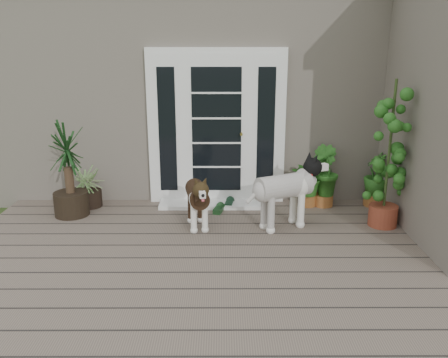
{
  "coord_description": "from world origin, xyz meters",
  "views": [
    {
      "loc": [
        -0.12,
        -3.87,
        2.35
      ],
      "look_at": [
        -0.1,
        1.75,
        0.7
      ],
      "focal_mm": 37.8,
      "sensor_mm": 36.0,
      "label": 1
    }
  ],
  "objects": [
    {
      "name": "deck",
      "position": [
        0.0,
        0.4,
        0.06
      ],
      "size": [
        6.2,
        4.6,
        0.12
      ],
      "primitive_type": "cube",
      "color": "#6B5B4C",
      "rests_on": "ground"
    },
    {
      "name": "brindle_dog",
      "position": [
        -0.43,
        1.6,
        0.44
      ],
      "size": [
        0.46,
        0.81,
        0.63
      ],
      "primitive_type": null,
      "rotation": [
        0.0,
        0.0,
        3.32
      ],
      "color": "#362213",
      "rests_on": "deck"
    },
    {
      "name": "house_main",
      "position": [
        0.0,
        4.65,
        1.55
      ],
      "size": [
        7.4,
        4.0,
        3.1
      ],
      "primitive_type": "cube",
      "color": "#665E54",
      "rests_on": "ground"
    },
    {
      "name": "spider_plant",
      "position": [
        -1.98,
        2.38,
        0.43
      ],
      "size": [
        0.7,
        0.7,
        0.62
      ],
      "primitive_type": null,
      "rotation": [
        0.0,
        0.0,
        -0.24
      ],
      "color": "#88A867",
      "rests_on": "deck"
    },
    {
      "name": "door_unit",
      "position": [
        -0.2,
        2.6,
        1.19
      ],
      "size": [
        1.9,
        0.14,
        2.15
      ],
      "primitive_type": "cube",
      "color": "white",
      "rests_on": "deck"
    },
    {
      "name": "herb_c",
      "position": [
        2.02,
        2.4,
        0.43
      ],
      "size": [
        0.44,
        0.44,
        0.63
      ],
      "primitive_type": "imported",
      "rotation": [
        0.0,
        0.0,
        4.63
      ],
      "color": "#17521C",
      "rests_on": "deck"
    },
    {
      "name": "clog_right",
      "position": [
        -0.02,
        2.38,
        0.17
      ],
      "size": [
        0.19,
        0.32,
        0.09
      ],
      "primitive_type": null,
      "rotation": [
        0.0,
        0.0,
        -0.16
      ],
      "color": "black",
      "rests_on": "deck"
    },
    {
      "name": "herb_b",
      "position": [
        1.3,
        2.4,
        0.44
      ],
      "size": [
        0.59,
        0.59,
        0.63
      ],
      "primitive_type": "imported",
      "rotation": [
        0.0,
        0.0,
        2.23
      ],
      "color": "#2A631C",
      "rests_on": "deck"
    },
    {
      "name": "yucca",
      "position": [
        -2.12,
        2.03,
        0.74
      ],
      "size": [
        1.03,
        1.03,
        1.24
      ],
      "primitive_type": null,
      "rotation": [
        0.0,
        0.0,
        -0.23
      ],
      "color": "black",
      "rests_on": "deck"
    },
    {
      "name": "clog_left",
      "position": [
        -0.17,
        2.14,
        0.16
      ],
      "size": [
        0.21,
        0.32,
        0.09
      ],
      "primitive_type": null,
      "rotation": [
        0.0,
        0.0,
        -0.26
      ],
      "color": "#163919",
      "rests_on": "deck"
    },
    {
      "name": "herb_a",
      "position": [
        1.08,
        2.4,
        0.44
      ],
      "size": [
        0.7,
        0.7,
        0.63
      ],
      "primitive_type": "imported",
      "rotation": [
        0.0,
        0.0,
        0.93
      ],
      "color": "#1D5017",
      "rests_on": "deck"
    },
    {
      "name": "sapling",
      "position": [
        1.89,
        1.65,
        1.06
      ],
      "size": [
        0.73,
        0.73,
        1.88
      ],
      "primitive_type": null,
      "rotation": [
        0.0,
        0.0,
        -0.42
      ],
      "color": "#18541B",
      "rests_on": "deck"
    },
    {
      "name": "white_dog",
      "position": [
        0.63,
        1.59,
        0.51
      ],
      "size": [
        1.02,
        0.77,
        0.78
      ],
      "primitive_type": null,
      "rotation": [
        0.0,
        0.0,
        -1.12
      ],
      "color": "white",
      "rests_on": "deck"
    },
    {
      "name": "door_step",
      "position": [
        -0.2,
        2.4,
        0.14
      ],
      "size": [
        1.6,
        0.4,
        0.05
      ],
      "primitive_type": "cube",
      "color": "white",
      "rests_on": "deck"
    }
  ]
}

